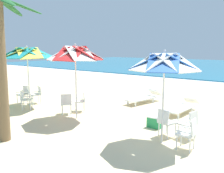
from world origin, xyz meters
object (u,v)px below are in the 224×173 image
Objects in this scene: beach_umbrella_1 at (75,54)px; sun_lounger_1 at (182,107)px; plastic_chair_5 at (23,93)px; beach_umbrella_0 at (164,63)px; plastic_chair_3 at (82,100)px; beach_umbrella_2 at (27,54)px; plastic_chair_4 at (66,103)px; plastic_chair_6 at (37,93)px; plastic_chair_0 at (188,132)px; plastic_chair_2 at (166,121)px; plastic_chair_1 at (190,123)px; plastic_chair_7 at (25,99)px; plastic_chair_9 at (0,90)px; cooler_box at (155,122)px; sun_lounger_2 at (144,97)px.

beach_umbrella_1 reaches higher than sun_lounger_1.
beach_umbrella_0 is at bearing -2.35° from plastic_chair_5.
plastic_chair_3 is 3.31m from beach_umbrella_2.
plastic_chair_6 is (-2.69, 0.45, 0.00)m from plastic_chair_4.
plastic_chair_4 is 0.31× the size of beach_umbrella_2.
beach_umbrella_1 is (-4.45, 0.18, 1.98)m from plastic_chair_0.
sun_lounger_1 is (-0.62, 2.88, -0.22)m from plastic_chair_2.
plastic_chair_1 is 2.88m from sun_lounger_1.
plastic_chair_6 is at bearing 121.81° from plastic_chair_7.
plastic_chair_6 is 6.88m from sun_lounger_1.
beach_umbrella_2 reaches higher than beach_umbrella_0.
plastic_chair_4 is (-4.91, -0.52, 0.00)m from plastic_chair_1.
plastic_chair_1 is 0.31× the size of beach_umbrella_2.
plastic_chair_6 is at bearing 14.89° from plastic_chair_9.
plastic_chair_2 is at bearing 3.38° from beach_umbrella_2.
plastic_chair_9 is (-5.25, -0.93, 0.00)m from plastic_chair_3.
plastic_chair_5 is at bearing -142.78° from plastic_chair_6.
plastic_chair_0 is at bearing -2.33° from beach_umbrella_1.
plastic_chair_3 is at bearing 5.79° from plastic_chair_6.
plastic_chair_5 is 1.00× the size of plastic_chair_6.
plastic_chair_1 is at bearing 6.04° from plastic_chair_4.
plastic_chair_4 is 4.80m from sun_lounger_1.
beach_umbrella_0 is 3.07× the size of plastic_chair_1.
plastic_chair_4 and plastic_chair_5 have the same top height.
plastic_chair_1 and plastic_chair_3 have the same top height.
cooler_box is (5.66, 1.38, -0.30)m from plastic_chair_7.
plastic_chair_6 is 5.28m from sun_lounger_2.
plastic_chair_9 is (-9.52, 0.07, -1.80)m from beach_umbrella_0.
plastic_chair_0 is at bearing -5.43° from plastic_chair_6.
plastic_chair_7 is at bearing -146.95° from sun_lounger_1.
plastic_chair_1 is 7.59m from plastic_chair_6.
plastic_chair_3 reaches higher than sun_lounger_2.
plastic_chair_3 reaches higher than sun_lounger_1.
plastic_chair_4 is 0.39× the size of sun_lounger_2.
plastic_chair_1 reaches higher than cooler_box.
sun_lounger_2 is (3.79, 3.93, -2.17)m from beach_umbrella_2.
plastic_chair_3 is (-4.15, 0.51, 0.00)m from plastic_chair_2.
plastic_chair_4 is 0.40× the size of sun_lounger_1.
beach_umbrella_1 is at bearing 177.67° from plastic_chair_0.
plastic_chair_5 is 7.53m from sun_lounger_1.
beach_umbrella_1 is 4.51m from sun_lounger_2.
plastic_chair_3 and plastic_chair_6 have the same top height.
plastic_chair_7 reaches higher than cooler_box.
sun_lounger_1 is (2.94, 3.22, -2.19)m from beach_umbrella_1.
plastic_chair_1 is 7.03m from plastic_chair_7.
beach_umbrella_2 is at bearing -179.07° from beach_umbrella_1.
plastic_chair_3 is 1.00× the size of plastic_chair_7.
plastic_chair_9 is 8.80m from cooler_box.
plastic_chair_0 is at bearing -47.18° from sun_lounger_2.
plastic_chair_7 is at bearing -52.11° from beach_umbrella_2.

